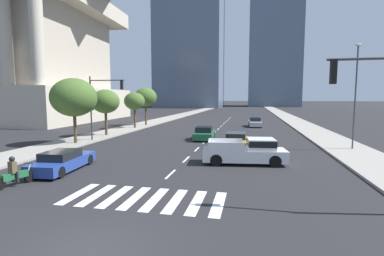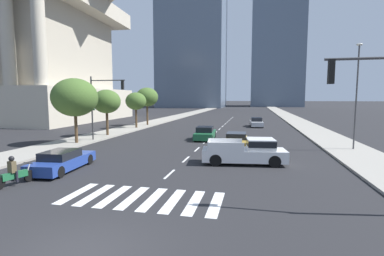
{
  "view_description": "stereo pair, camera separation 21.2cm",
  "coord_description": "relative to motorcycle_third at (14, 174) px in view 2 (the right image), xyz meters",
  "views": [
    {
      "loc": [
        4.37,
        -6.71,
        4.28
      ],
      "look_at": [
        0.0,
        14.48,
        2.0
      ],
      "focal_mm": 26.78,
      "sensor_mm": 36.0,
      "label": 1
    },
    {
      "loc": [
        4.57,
        -6.67,
        4.28
      ],
      "look_at": [
        0.0,
        14.48,
        2.0
      ],
      "focal_mm": 26.78,
      "sensor_mm": 36.0,
      "label": 2
    }
  ],
  "objects": [
    {
      "name": "street_tree_second",
      "position": [
        -4.65,
        17.66,
        3.28
      ],
      "size": [
        3.09,
        3.09,
        5.05
      ],
      "color": "#4C3823",
      "rests_on": "sidewalk_west"
    },
    {
      "name": "sidewalk_west",
      "position": [
        -5.45,
        25.17,
        -0.51
      ],
      "size": [
        4.0,
        260.0,
        0.15
      ],
      "primitive_type": "cube",
      "color": "gray",
      "rests_on": "ground"
    },
    {
      "name": "street_lamp_east",
      "position": [
        19.36,
        13.7,
        4.37
      ],
      "size": [
        0.5,
        0.24,
        8.39
      ],
      "color": "#3F3F42",
      "rests_on": "sidewalk_east"
    },
    {
      "name": "street_tree_fourth",
      "position": [
        -4.65,
        30.05,
        3.81
      ],
      "size": [
        3.38,
        3.38,
        5.7
      ],
      "color": "#4C3823",
      "rests_on": "sidewalk_west"
    },
    {
      "name": "sedan_gold_3",
      "position": [
        9.95,
        13.14,
        0.01
      ],
      "size": [
        2.0,
        4.65,
        1.28
      ],
      "rotation": [
        0.0,
        0.0,
        -1.55
      ],
      "color": "#B28E38",
      "rests_on": "ground"
    },
    {
      "name": "sidewalk_east",
      "position": [
        19.06,
        25.17,
        -0.51
      ],
      "size": [
        4.0,
        260.0,
        0.15
      ],
      "primitive_type": "cube",
      "color": "gray",
      "rests_on": "ground"
    },
    {
      "name": "sedan_blue_1",
      "position": [
        0.34,
        3.16,
        -0.02
      ],
      "size": [
        2.16,
        4.87,
        1.21
      ],
      "rotation": [
        0.0,
        0.0,
        1.65
      ],
      "color": "navy",
      "rests_on": "ground"
    },
    {
      "name": "ground_plane",
      "position": [
        6.81,
        -4.83,
        -0.58
      ],
      "size": [
        800.0,
        800.0,
        0.0
      ],
      "primitive_type": "plane",
      "color": "#232326"
    },
    {
      "name": "traffic_signal_far",
      "position": [
        -2.99,
        14.03,
        3.76
      ],
      "size": [
        3.87,
        0.28,
        6.22
      ],
      "color": "#333335",
      "rests_on": "sidewalk_west"
    },
    {
      "name": "street_tree_third",
      "position": [
        -4.65,
        25.76,
        3.23
      ],
      "size": [
        2.85,
        2.85,
        4.9
      ],
      "color": "#4C3823",
      "rests_on": "sidewalk_west"
    },
    {
      "name": "sedan_green_0",
      "position": [
        6.5,
        17.53,
        0.03
      ],
      "size": [
        2.06,
        4.79,
        1.34
      ],
      "rotation": [
        0.0,
        0.0,
        1.62
      ],
      "color": "#1E6038",
      "rests_on": "ground"
    },
    {
      "name": "motorcycle_third",
      "position": [
        0.0,
        0.0,
        0.0
      ],
      "size": [
        0.85,
        2.11,
        1.49
      ],
      "rotation": [
        0.0,
        0.0,
        1.32
      ],
      "color": "black",
      "rests_on": "ground"
    },
    {
      "name": "war_memorial",
      "position": [
        -30.53,
        35.98,
        18.11
      ],
      "size": [
        29.82,
        29.82,
        36.41
      ],
      "rotation": [
        0.0,
        0.0,
        0.03
      ],
      "color": "#BCB29E",
      "rests_on": "ground"
    },
    {
      "name": "crosswalk_near",
      "position": [
        6.81,
        -0.35,
        -0.58
      ],
      "size": [
        6.75,
        2.87,
        0.01
      ],
      "color": "silver",
      "rests_on": "ground"
    },
    {
      "name": "lane_divider_center",
      "position": [
        6.81,
        27.65,
        -0.58
      ],
      "size": [
        0.14,
        50.0,
        0.01
      ],
      "color": "silver",
      "rests_on": "ground"
    },
    {
      "name": "pickup_truck",
      "position": [
        11.06,
        7.15,
        0.23
      ],
      "size": [
        5.52,
        2.52,
        1.67
      ],
      "rotation": [
        0.0,
        0.0,
        0.11
      ],
      "color": "silver",
      "rests_on": "ground"
    },
    {
      "name": "street_tree_nearest",
      "position": [
        -4.65,
        11.9,
        3.73
      ],
      "size": [
        4.1,
        4.1,
        5.92
      ],
      "color": "#4C3823",
      "rests_on": "sidewalk_west"
    },
    {
      "name": "sedan_silver_2",
      "position": [
        11.8,
        32.05,
        0.03
      ],
      "size": [
        2.02,
        4.5,
        1.35
      ],
      "rotation": [
        0.0,
        0.0,
        -1.5
      ],
      "color": "#B7BABF",
      "rests_on": "ground"
    }
  ]
}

